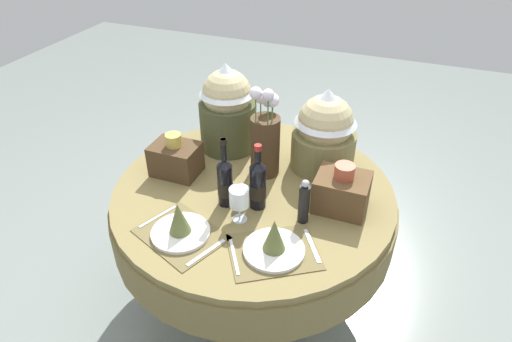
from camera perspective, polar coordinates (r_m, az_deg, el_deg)
The scene contains 13 objects.
ground at distance 2.59m, azimuth -0.27°, elevation -15.41°, with size 8.00×8.00×0.00m, color gray.
dining_table at distance 2.16m, azimuth -0.31°, elevation -5.24°, with size 1.33×1.33×0.73m.
place_setting_left at distance 1.83m, azimuth -9.66°, elevation -6.90°, with size 0.41×0.37×0.16m.
place_setting_right at distance 1.74m, azimuth 2.31°, elevation -9.15°, with size 0.43×0.40×0.16m.
flower_vase at distance 2.09m, azimuth 1.16°, elevation 4.16°, with size 0.14×0.20×0.47m.
wine_bottle_left at distance 1.91m, azimuth 0.23°, elevation -1.67°, with size 0.07×0.07×0.31m.
wine_bottle_right at distance 1.93m, azimuth -3.96°, elevation -1.35°, with size 0.07×0.07×0.33m.
wine_glass_right at distance 1.84m, azimuth -2.15°, elevation -3.45°, with size 0.08×0.08×0.16m.
pepper_mill at distance 1.85m, azimuth 6.12°, elevation -4.00°, with size 0.05×0.05×0.21m.
gift_tub_back_left at distance 2.28m, azimuth -3.69°, elevation 8.46°, with size 0.29×0.29×0.46m.
gift_tub_back_right at distance 2.15m, azimuth 8.76°, elevation 5.48°, with size 0.31×0.31×0.41m.
woven_basket_side_left at distance 2.18m, azimuth -10.17°, elevation 1.62°, with size 0.22×0.17×0.21m.
woven_basket_side_right at distance 1.96m, azimuth 10.86°, elevation -2.51°, with size 0.22×0.19×0.22m.
Camera 1 is at (0.61, -1.55, 1.98)m, focal length 31.46 mm.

